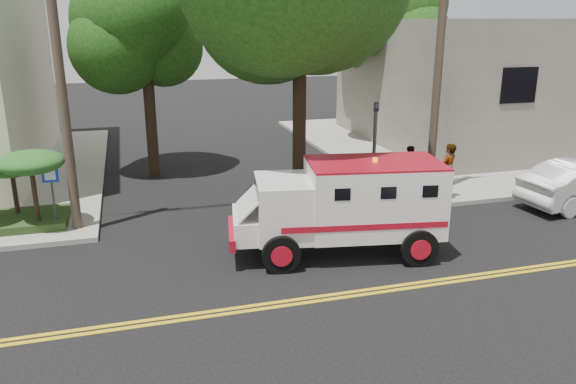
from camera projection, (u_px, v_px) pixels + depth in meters
name	position (u px, v px, depth m)	size (l,w,h in m)	color
ground	(320.00, 299.00, 12.84)	(100.00, 100.00, 0.00)	black
sidewalk_ne	(481.00, 143.00, 28.80)	(17.00, 17.00, 0.15)	gray
building_right	(507.00, 80.00, 28.75)	(14.00, 12.00, 6.00)	#6C675D
utility_pole_left	(60.00, 81.00, 15.53)	(0.28, 0.28, 9.00)	#382D23
utility_pole_right	(438.00, 70.00, 18.88)	(0.28, 0.28, 9.00)	#382D23
tree_left	(153.00, 30.00, 21.26)	(4.48, 4.20, 7.70)	black
tree_right	(385.00, 20.00, 27.87)	(4.80, 4.50, 8.20)	black
traffic_signal	(374.00, 144.00, 18.33)	(0.15, 0.18, 3.60)	#3F3F42
accessibility_sign	(52.00, 189.00, 16.46)	(0.45, 0.10, 2.02)	#3F3F42
palm_planter	(7.00, 179.00, 16.46)	(3.52, 2.63, 2.36)	#1E3314
armored_truck	(347.00, 203.00, 14.93)	(5.87, 3.00, 2.56)	silver
pedestrian_a	(448.00, 171.00, 19.30)	(0.71, 0.47, 1.94)	gray
pedestrian_b	(409.00, 166.00, 20.79)	(0.75, 0.58, 1.53)	gray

